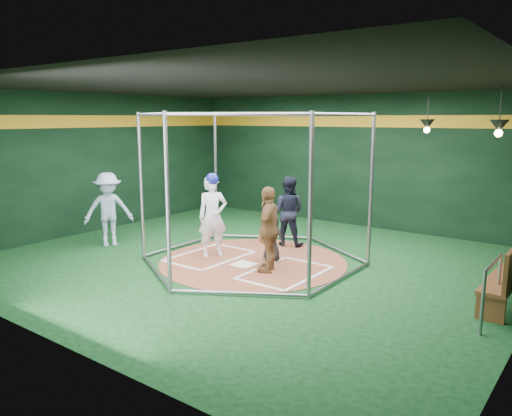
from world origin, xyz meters
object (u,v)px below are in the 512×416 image
Objects in this scene: umpire at (288,211)px; dugout_bench at (509,274)px; batter_figure at (213,215)px; visitor_leopard at (269,229)px.

umpire is 0.89× the size of dugout_bench.
dugout_bench is (5.57, 0.59, -0.36)m from batter_figure.
umpire is (-0.78, 1.87, -0.02)m from visitor_leopard.
dugout_bench is at bearing 6.01° from batter_figure.
umpire is at bearing 65.53° from batter_figure.
dugout_bench is at bearing 79.73° from visitor_leopard.
batter_figure is at bearing 49.53° from umpire.
umpire is at bearing 166.96° from dugout_bench.
batter_figure is 1.08× the size of visitor_leopard.
visitor_leopard is 2.02m from umpire.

